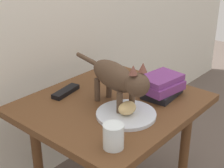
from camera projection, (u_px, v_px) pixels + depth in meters
name	position (u px, v px, depth m)	size (l,w,h in m)	color
side_table	(112.00, 117.00, 1.42)	(0.72, 0.64, 0.55)	brown
plate	(126.00, 114.00, 1.27)	(0.23, 0.23, 0.01)	silver
bread_roll	(127.00, 108.00, 1.25)	(0.08, 0.06, 0.05)	#E0BC7A
cat	(118.00, 78.00, 1.28)	(0.16, 0.47, 0.23)	#4C3828
book_stack	(161.00, 86.00, 1.41)	(0.20, 0.16, 0.09)	black
candle_jar	(113.00, 137.00, 1.06)	(0.07, 0.07, 0.08)	silver
tv_remote	(66.00, 91.00, 1.45)	(0.15, 0.04, 0.02)	black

